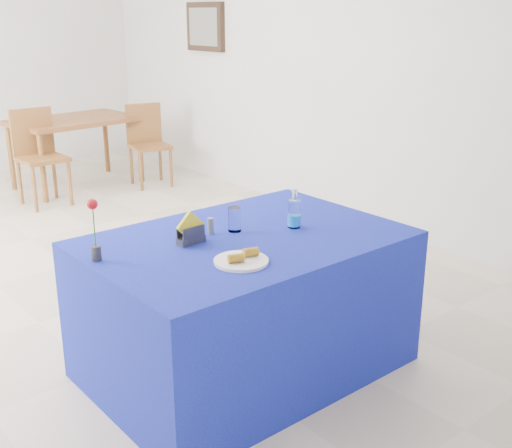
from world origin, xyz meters
The scene contains 16 objects.
floor centered at (0.00, 0.00, 0.00)m, with size 7.00×7.00×0.00m, color beige.
room_shell centered at (0.00, 0.00, 1.75)m, with size 7.00×7.00×7.00m.
picture_frame centered at (2.47, 1.60, 1.70)m, with size 0.06×0.64×0.52m, color black.
picture_art centered at (2.44, 1.60, 1.70)m, with size 0.02×0.52×0.40m, color #998C66.
plate centered at (-0.12, -2.29, 0.77)m, with size 0.25×0.25×0.01m, color white.
drinking_glass centered at (0.13, -1.92, 0.82)m, with size 0.07×0.07×0.13m, color white.
salt_shaker centered at (-0.10, -1.88, 0.80)m, with size 0.03×0.03×0.09m, color slate.
pepper_shaker centered at (0.01, -1.87, 0.80)m, with size 0.03×0.03×0.09m, color slate.
blue_table centered at (0.12, -2.02, 0.38)m, with size 1.60×1.10×0.76m.
water_bottle centered at (0.42, -2.07, 0.83)m, with size 0.07×0.07×0.21m.
napkin_holder centered at (-0.15, -1.92, 0.81)m, with size 0.16×0.07×0.17m.
rose_vase centered at (-0.62, -1.84, 0.90)m, with size 0.05×0.05×0.30m.
oak_table centered at (1.12, 2.21, 0.68)m, with size 1.39×0.97×0.76m.
chair_bg_left centered at (0.53, 1.79, 0.55)m, with size 0.43×0.43×0.95m.
chair_bg_right centered at (1.76, 1.77, 0.52)m, with size 0.47×0.47×0.89m.
banana_pieces centered at (-0.11, -2.29, 0.80)m, with size 0.18×0.08×0.04m.
Camera 1 is at (-1.82, -4.44, 1.86)m, focal length 45.00 mm.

